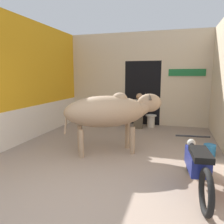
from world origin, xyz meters
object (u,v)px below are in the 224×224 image
at_px(plastic_stool, 151,121).
at_px(bucket, 209,150).
at_px(motorcycle_near, 197,164).
at_px(shopkeeper_seated, 139,110).
at_px(cow, 111,111).

bearing_deg(plastic_stool, bucket, -57.19).
relative_size(motorcycle_near, shopkeeper_seated, 1.62).
height_order(cow, bucket, cow).
xyz_separation_m(plastic_stool, bucket, (1.57, -2.43, -0.10)).
bearing_deg(shopkeeper_seated, motorcycle_near, -68.05).
xyz_separation_m(shopkeeper_seated, bucket, (1.96, -2.20, -0.50)).
distance_m(motorcycle_near, bucket, 1.71).
height_order(cow, plastic_stool, cow).
relative_size(cow, motorcycle_near, 1.18).
bearing_deg(motorcycle_near, plastic_stool, 105.85).
bearing_deg(cow, bucket, 9.88).
relative_size(cow, shopkeeper_seated, 1.91).
distance_m(cow, plastic_stool, 2.98).
bearing_deg(bucket, motorcycle_near, -104.16).
relative_size(cow, bucket, 8.73).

